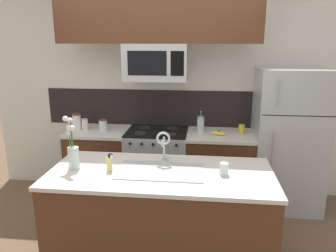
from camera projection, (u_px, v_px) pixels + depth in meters
ground_plane at (146, 237)px, 3.48m from camera, size 10.00×10.00×0.00m
rear_partition at (183, 97)px, 4.34m from camera, size 5.20×0.10×2.60m
splash_band at (160, 108)px, 4.36m from camera, size 3.09×0.01×0.48m
back_counter_left at (100, 163)px, 4.31m from camera, size 0.79×0.65×0.91m
back_counter_right at (219, 168)px, 4.14m from camera, size 0.84×0.65×0.91m
stove_range at (157, 165)px, 4.23m from camera, size 0.76×0.64×0.93m
microwave at (156, 62)px, 3.87m from camera, size 0.74×0.40×0.43m
upper_cabinet_band at (158, 16)px, 3.70m from camera, size 2.33×0.34×0.60m
refrigerator at (287, 139)px, 3.97m from camera, size 0.81×0.74×1.72m
storage_jar_tall at (77, 122)px, 4.19m from camera, size 0.10×0.10×0.21m
storage_jar_medium at (85, 124)px, 4.19m from camera, size 0.08×0.08×0.14m
storage_jar_short at (103, 125)px, 4.17m from camera, size 0.10×0.10×0.14m
banana_bunch at (219, 133)px, 3.97m from camera, size 0.19×0.12×0.08m
french_press at (201, 124)px, 4.09m from camera, size 0.09×0.09×0.27m
coffee_tin at (242, 129)px, 4.03m from camera, size 0.08×0.08×0.11m
island_counter at (161, 217)px, 3.01m from camera, size 1.98×0.89×0.91m
kitchen_sink at (161, 178)px, 2.91m from camera, size 0.76×0.44×0.16m
sink_faucet at (164, 142)px, 3.05m from camera, size 0.14×0.14×0.31m
dish_soap_bottle at (109, 164)px, 2.88m from camera, size 0.06×0.05×0.16m
drinking_glass at (224, 169)px, 2.81m from camera, size 0.08×0.08×0.11m
flower_vase at (73, 152)px, 2.92m from camera, size 0.15×0.14×0.47m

